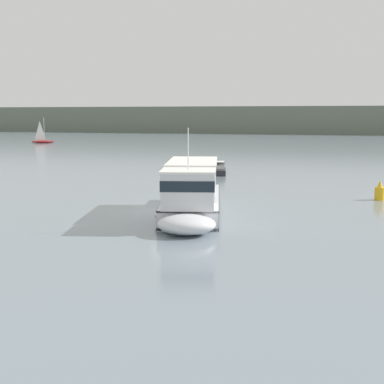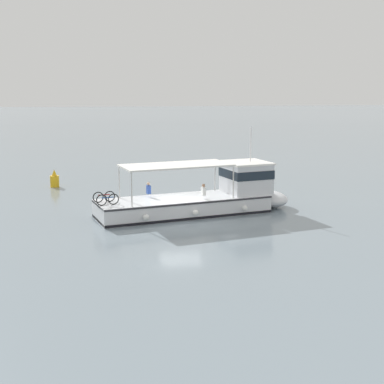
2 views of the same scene
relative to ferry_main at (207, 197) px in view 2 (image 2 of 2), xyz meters
The scene contains 3 objects.
ground_plane 2.74m from the ferry_main, 130.87° to the left, with size 400.00×400.00×0.00m, color gray.
ferry_main is the anchor object (origin of this frame).
channel_buoy 15.03m from the ferry_main, 43.79° to the left, with size 0.70×0.70×1.40m.
Camera 2 is at (-31.91, 4.27, 7.86)m, focal length 51.35 mm.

